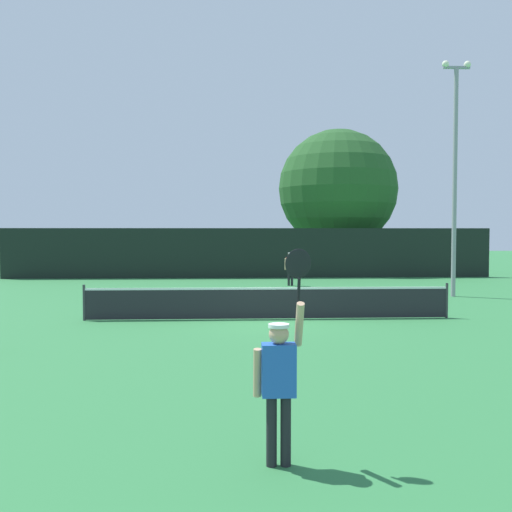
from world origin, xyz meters
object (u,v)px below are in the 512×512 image
large_tree (338,189)px  light_pole (455,165)px  player_receiving (290,266)px  parked_car_near (120,260)px  tennis_ball (299,319)px  player_serving (280,372)px

large_tree → light_pole: bearing=-81.6°
player_receiving → parked_car_near: bearing=-46.4°
tennis_ball → light_pole: size_ratio=0.01×
light_pole → tennis_ball: bearing=-140.1°
light_pole → parked_car_near: bearing=136.4°
player_receiving → tennis_ball: size_ratio=23.86×
tennis_ball → player_serving: bearing=-98.3°
player_serving → parked_car_near: bearing=103.9°
player_serving → player_receiving: bearing=83.4°
light_pole → large_tree: light_pole is taller
parked_car_near → player_receiving: bearing=-46.9°
large_tree → parked_car_near: (-14.44, 1.75, -4.65)m
player_receiving → large_tree: large_tree is taller
player_serving → player_receiving: (2.44, 21.07, -0.07)m
tennis_ball → light_pole: (7.09, 5.93, 5.30)m
player_serving → player_receiving: size_ratio=1.51×
large_tree → player_serving: bearing=-102.2°
player_receiving → light_pole: (6.15, -4.87, 4.35)m
light_pole → parked_car_near: 23.24m
parked_car_near → light_pole: bearing=-44.1°
player_serving → player_receiving: 21.21m
player_receiving → tennis_ball: 10.88m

